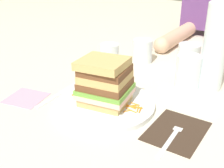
{
  "coord_description": "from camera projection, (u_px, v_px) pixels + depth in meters",
  "views": [
    {
      "loc": [
        0.4,
        -0.55,
        0.38
      ],
      "look_at": [
        0.01,
        0.01,
        0.05
      ],
      "focal_mm": 47.12,
      "sensor_mm": 36.0,
      "label": 1
    }
  ],
  "objects": [
    {
      "name": "fork",
      "position": [
        173.0,
        135.0,
        0.64
      ],
      "size": [
        0.02,
        0.17,
        0.0
      ],
      "color": "silver",
      "rests_on": "napkin_dark"
    },
    {
      "name": "carrot_shred_9",
      "position": [
        79.0,
        96.0,
        0.78
      ],
      "size": [
        0.02,
        0.03,
        0.0
      ],
      "primitive_type": "cylinder",
      "rotation": [
        0.0,
        1.57,
        1.04
      ],
      "color": "orange",
      "rests_on": "main_plate"
    },
    {
      "name": "napkin_pink",
      "position": [
        26.0,
        98.0,
        0.8
      ],
      "size": [
        0.12,
        0.12,
        0.0
      ],
      "primitive_type": "cube",
      "rotation": [
        0.0,
        0.0,
        0.22
      ],
      "color": "pink",
      "rests_on": "ground_plane"
    },
    {
      "name": "carrot_shred_5",
      "position": [
        78.0,
        98.0,
        0.77
      ],
      "size": [
        0.03,
        0.01,
        0.0
      ],
      "primitive_type": "cylinder",
      "rotation": [
        0.0,
        1.57,
        3.04
      ],
      "color": "orange",
      "rests_on": "main_plate"
    },
    {
      "name": "water_bottle",
      "position": [
        216.0,
        42.0,
        0.8
      ],
      "size": [
        0.07,
        0.07,
        0.3
      ],
      "color": "silver",
      "rests_on": "ground_plane"
    },
    {
      "name": "carrot_shred_14",
      "position": [
        132.0,
        107.0,
        0.73
      ],
      "size": [
        0.03,
        0.01,
        0.0
      ],
      "primitive_type": "cylinder",
      "rotation": [
        0.0,
        1.57,
        6.09
      ],
      "color": "orange",
      "rests_on": "main_plate"
    },
    {
      "name": "carrot_shred_0",
      "position": [
        80.0,
        93.0,
        0.8
      ],
      "size": [
        0.0,
        0.02,
        0.0
      ],
      "primitive_type": "cylinder",
      "rotation": [
        0.0,
        1.57,
        1.56
      ],
      "color": "orange",
      "rests_on": "main_plate"
    },
    {
      "name": "carrot_shred_18",
      "position": [
        137.0,
        107.0,
        0.73
      ],
      "size": [
        0.03,
        0.01,
        0.0
      ],
      "primitive_type": "cylinder",
      "rotation": [
        0.0,
        1.57,
        3.37
      ],
      "color": "orange",
      "rests_on": "main_plate"
    },
    {
      "name": "carrot_shred_17",
      "position": [
        130.0,
        107.0,
        0.73
      ],
      "size": [
        0.03,
        0.02,
        0.0
      ],
      "primitive_type": "cylinder",
      "rotation": [
        0.0,
        1.57,
        0.45
      ],
      "color": "orange",
      "rests_on": "main_plate"
    },
    {
      "name": "carrot_shred_6",
      "position": [
        75.0,
        97.0,
        0.77
      ],
      "size": [
        0.02,
        0.01,
        0.0
      ],
      "primitive_type": "cylinder",
      "rotation": [
        0.0,
        1.57,
        5.76
      ],
      "color": "orange",
      "rests_on": "main_plate"
    },
    {
      "name": "carrot_shred_15",
      "position": [
        127.0,
        111.0,
        0.71
      ],
      "size": [
        0.01,
        0.02,
        0.0
      ],
      "primitive_type": "cylinder",
      "rotation": [
        0.0,
        1.57,
        1.02
      ],
      "color": "orange",
      "rests_on": "main_plate"
    },
    {
      "name": "napkin_dark",
      "position": [
        177.0,
        131.0,
        0.66
      ],
      "size": [
        0.12,
        0.15,
        0.0
      ],
      "primitive_type": "cube",
      "rotation": [
        0.0,
        0.0,
        0.02
      ],
      "color": "#38281E",
      "rests_on": "ground_plane"
    },
    {
      "name": "carrot_shred_8",
      "position": [
        80.0,
        99.0,
        0.76
      ],
      "size": [
        0.02,
        0.01,
        0.0
      ],
      "primitive_type": "cylinder",
      "rotation": [
        0.0,
        1.57,
        2.93
      ],
      "color": "orange",
      "rests_on": "main_plate"
    },
    {
      "name": "carrot_shred_7",
      "position": [
        83.0,
        94.0,
        0.79
      ],
      "size": [
        0.03,
        0.02,
        0.0
      ],
      "primitive_type": "cylinder",
      "rotation": [
        0.0,
        1.57,
        0.58
      ],
      "color": "orange",
      "rests_on": "main_plate"
    },
    {
      "name": "carrot_shred_10",
      "position": [
        135.0,
        105.0,
        0.73
      ],
      "size": [
        0.02,
        0.02,
        0.0
      ],
      "primitive_type": "cylinder",
      "rotation": [
        0.0,
        1.57,
        3.95
      ],
      "color": "orange",
      "rests_on": "main_plate"
    },
    {
      "name": "carrot_shred_16",
      "position": [
        139.0,
        111.0,
        0.71
      ],
      "size": [
        0.01,
        0.03,
        0.0
      ],
      "primitive_type": "cylinder",
      "rotation": [
        0.0,
        1.57,
        5.02
      ],
      "color": "orange",
      "rests_on": "main_plate"
    },
    {
      "name": "carrot_shred_13",
      "position": [
        135.0,
        104.0,
        0.74
      ],
      "size": [
        0.03,
        0.0,
        0.0
      ],
      "primitive_type": "cylinder",
      "rotation": [
        0.0,
        1.57,
        0.03
      ],
      "color": "orange",
      "rests_on": "main_plate"
    },
    {
      "name": "carrot_shred_2",
      "position": [
        78.0,
        99.0,
        0.76
      ],
      "size": [
        0.02,
        0.01,
        0.0
      ],
      "primitive_type": "cylinder",
      "rotation": [
        0.0,
        1.57,
        3.53
      ],
      "color": "orange",
      "rests_on": "main_plate"
    },
    {
      "name": "carrot_shred_11",
      "position": [
        131.0,
        110.0,
        0.71
      ],
      "size": [
        0.03,
        0.01,
        0.0
      ],
      "primitive_type": "cylinder",
      "rotation": [
        0.0,
        1.57,
        2.99
      ],
      "color": "orange",
      "rests_on": "main_plate"
    },
    {
      "name": "main_plate",
      "position": [
        105.0,
        105.0,
        0.76
      ],
      "size": [
        0.25,
        0.25,
        0.01
      ],
      "primitive_type": "cylinder",
      "color": "white",
      "rests_on": "ground_plane"
    },
    {
      "name": "juice_glass",
      "position": [
        188.0,
        73.0,
        0.85
      ],
      "size": [
        0.07,
        0.07,
        0.1
      ],
      "color": "white",
      "rests_on": "ground_plane"
    },
    {
      "name": "empty_tumbler_0",
      "position": [
        142.0,
        51.0,
        1.02
      ],
      "size": [
        0.07,
        0.07,
        0.08
      ],
      "primitive_type": "cylinder",
      "color": "silver",
      "rests_on": "ground_plane"
    },
    {
      "name": "sandwich",
      "position": [
        105.0,
        82.0,
        0.73
      ],
      "size": [
        0.14,
        0.13,
        0.12
      ],
      "color": "tan",
      "rests_on": "main_plate"
    },
    {
      "name": "knife",
      "position": [
        60.0,
        93.0,
        0.82
      ],
      "size": [
        0.02,
        0.2,
        0.0
      ],
      "color": "silver",
      "rests_on": "ground_plane"
    },
    {
      "name": "empty_tumbler_1",
      "position": [
        189.0,
        56.0,
        0.98
      ],
      "size": [
        0.07,
        0.07,
        0.08
      ],
      "primitive_type": "cylinder",
      "color": "silver",
      "rests_on": "ground_plane"
    },
    {
      "name": "empty_tumbler_2",
      "position": [
        109.0,
        54.0,
        1.01
      ],
      "size": [
        0.07,
        0.07,
        0.07
      ],
      "primitive_type": "cylinder",
      "color": "silver",
      "rests_on": "ground_plane"
    },
    {
      "name": "carrot_shred_12",
      "position": [
        137.0,
        109.0,
        0.72
      ],
      "size": [
        0.01,
        0.03,
        0.0
      ],
      "primitive_type": "cylinder",
      "rotation": [
        0.0,
        1.57,
        1.96
      ],
      "color": "orange",
      "rests_on": "main_plate"
    },
    {
      "name": "ground_plane",
      "position": [
        104.0,
        103.0,
        0.78
      ],
      "size": [
        3.0,
        3.0,
        0.0
      ],
      "primitive_type": "plane",
      "color": "beige"
    },
    {
      "name": "carrot_shred_4",
      "position": [
        76.0,
        94.0,
        0.79
      ],
      "size": [
        0.01,
        0.02,
        0.0
      ],
      "primitive_type": "cylinder",
      "rotation": [
        0.0,
        1.57,
        4.27
      ],
      "color": "orange",
      "rests_on": "main_plate"
    },
    {
      "name": "carrot_shred_3",
      "position": [
        84.0,
        97.0,
        0.78
      ],
      "size": [
        0.03,
        0.01,
        0.0
      ],
      "primitive_type": "cylinder",
      "rotation": [
        0.0,
        1.57,
        0.34
      ],
      "color": "orange",
      "rests_on": "main_plate"
    },
    {
      "name": "carrot_shred_1",
      "position": [
        77.0,
        96.0,
        0.78
      ],
      "size": [
        0.01,
        0.03,
        0.0
      ],
      "primitive_type": "cylinder",
      "rotation": [
        0.0,
        1.57,
        5.06
      ],
      "color": "orange",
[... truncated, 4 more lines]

